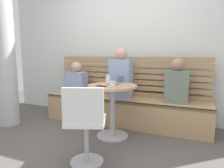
{
  "coord_description": "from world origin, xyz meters",
  "views": [
    {
      "loc": [
        1.1,
        -1.92,
        1.17
      ],
      "look_at": [
        0.02,
        0.66,
        0.75
      ],
      "focal_mm": 32.85,
      "sensor_mm": 36.0,
      "label": 1
    }
  ],
  "objects_px": {
    "cup_mug_blue": "(120,79)",
    "person_adult": "(121,76)",
    "cup_glass_short": "(112,84)",
    "cup_water_clear": "(108,79)",
    "person_child_left": "(77,80)",
    "phone_on_table": "(101,86)",
    "person_child_middle": "(177,83)",
    "cafe_table": "(112,101)",
    "white_chair": "(85,123)",
    "plate_small": "(113,84)",
    "booth_bench": "(124,111)"
  },
  "relations": [
    {
      "from": "cup_mug_blue",
      "to": "person_adult",
      "type": "bearing_deg",
      "value": 108.4
    },
    {
      "from": "cup_glass_short",
      "to": "cup_water_clear",
      "type": "distance_m",
      "value": 0.45
    },
    {
      "from": "person_child_left",
      "to": "cup_glass_short",
      "type": "relative_size",
      "value": 7.27
    },
    {
      "from": "phone_on_table",
      "to": "cup_glass_short",
      "type": "bearing_deg",
      "value": -73.35
    },
    {
      "from": "cup_mug_blue",
      "to": "person_child_middle",
      "type": "bearing_deg",
      "value": 21.59
    },
    {
      "from": "person_child_left",
      "to": "cup_mug_blue",
      "type": "height_order",
      "value": "person_child_left"
    },
    {
      "from": "cafe_table",
      "to": "white_chair",
      "type": "xyz_separation_m",
      "value": [
        0.04,
        -0.81,
        -0.05
      ]
    },
    {
      "from": "cafe_table",
      "to": "cup_glass_short",
      "type": "xyz_separation_m",
      "value": [
        0.07,
        -0.17,
        0.26
      ]
    },
    {
      "from": "cup_mug_blue",
      "to": "cup_glass_short",
      "type": "bearing_deg",
      "value": -82.27
    },
    {
      "from": "cafe_table",
      "to": "plate_small",
      "type": "bearing_deg",
      "value": 100.04
    },
    {
      "from": "cup_glass_short",
      "to": "white_chair",
      "type": "bearing_deg",
      "value": -93.18
    },
    {
      "from": "booth_bench",
      "to": "cup_water_clear",
      "type": "xyz_separation_m",
      "value": [
        -0.13,
        -0.34,
        0.57
      ]
    },
    {
      "from": "booth_bench",
      "to": "person_child_left",
      "type": "height_order",
      "value": "person_child_left"
    },
    {
      "from": "booth_bench",
      "to": "phone_on_table",
      "type": "relative_size",
      "value": 19.29
    },
    {
      "from": "person_adult",
      "to": "person_child_left",
      "type": "height_order",
      "value": "person_adult"
    },
    {
      "from": "booth_bench",
      "to": "person_adult",
      "type": "bearing_deg",
      "value": -140.12
    },
    {
      "from": "phone_on_table",
      "to": "cup_mug_blue",
      "type": "bearing_deg",
      "value": 6.34
    },
    {
      "from": "white_chair",
      "to": "cup_glass_short",
      "type": "height_order",
      "value": "white_chair"
    },
    {
      "from": "cup_glass_short",
      "to": "plate_small",
      "type": "height_order",
      "value": "cup_glass_short"
    },
    {
      "from": "booth_bench",
      "to": "white_chair",
      "type": "distance_m",
      "value": 1.39
    },
    {
      "from": "person_child_left",
      "to": "cup_water_clear",
      "type": "bearing_deg",
      "value": -23.9
    },
    {
      "from": "booth_bench",
      "to": "cup_water_clear",
      "type": "relative_size",
      "value": 24.55
    },
    {
      "from": "booth_bench",
      "to": "cup_glass_short",
      "type": "bearing_deg",
      "value": -82.07
    },
    {
      "from": "cup_mug_blue",
      "to": "plate_small",
      "type": "distance_m",
      "value": 0.25
    },
    {
      "from": "person_child_middle",
      "to": "plate_small",
      "type": "xyz_separation_m",
      "value": [
        -0.8,
        -0.55,
        0.01
      ]
    },
    {
      "from": "cup_water_clear",
      "to": "plate_small",
      "type": "distance_m",
      "value": 0.25
    },
    {
      "from": "cafe_table",
      "to": "plate_small",
      "type": "distance_m",
      "value": 0.23
    },
    {
      "from": "cup_glass_short",
      "to": "cup_water_clear",
      "type": "relative_size",
      "value": 0.73
    },
    {
      "from": "cafe_table",
      "to": "plate_small",
      "type": "height_order",
      "value": "plate_small"
    },
    {
      "from": "booth_bench",
      "to": "plate_small",
      "type": "relative_size",
      "value": 15.88
    },
    {
      "from": "cafe_table",
      "to": "cup_mug_blue",
      "type": "relative_size",
      "value": 7.79
    },
    {
      "from": "person_child_middle",
      "to": "cup_water_clear",
      "type": "distance_m",
      "value": 1.02
    },
    {
      "from": "cup_glass_short",
      "to": "phone_on_table",
      "type": "bearing_deg",
      "value": 178.41
    },
    {
      "from": "person_child_middle",
      "to": "cup_glass_short",
      "type": "xyz_separation_m",
      "value": [
        -0.72,
        -0.76,
        0.05
      ]
    },
    {
      "from": "phone_on_table",
      "to": "person_child_middle",
      "type": "bearing_deg",
      "value": -30.91
    },
    {
      "from": "plate_small",
      "to": "phone_on_table",
      "type": "relative_size",
      "value": 1.21
    },
    {
      "from": "person_adult",
      "to": "plate_small",
      "type": "xyz_separation_m",
      "value": [
        0.07,
        -0.49,
        -0.06
      ]
    },
    {
      "from": "cafe_table",
      "to": "cup_glass_short",
      "type": "height_order",
      "value": "cup_glass_short"
    },
    {
      "from": "person_adult",
      "to": "cup_mug_blue",
      "type": "bearing_deg",
      "value": -71.6
    },
    {
      "from": "white_chair",
      "to": "person_child_middle",
      "type": "xyz_separation_m",
      "value": [
        0.75,
        1.4,
        0.27
      ]
    },
    {
      "from": "booth_bench",
      "to": "person_child_middle",
      "type": "xyz_separation_m",
      "value": [
        0.82,
        0.03,
        0.51
      ]
    },
    {
      "from": "cup_water_clear",
      "to": "cafe_table",
      "type": "bearing_deg",
      "value": -53.17
    },
    {
      "from": "cup_mug_blue",
      "to": "person_child_left",
      "type": "bearing_deg",
      "value": 163.51
    },
    {
      "from": "white_chair",
      "to": "plate_small",
      "type": "height_order",
      "value": "white_chair"
    },
    {
      "from": "person_child_middle",
      "to": "cup_glass_short",
      "type": "height_order",
      "value": "person_child_middle"
    },
    {
      "from": "person_adult",
      "to": "plate_small",
      "type": "height_order",
      "value": "person_adult"
    },
    {
      "from": "person_child_middle",
      "to": "phone_on_table",
      "type": "distance_m",
      "value": 1.16
    },
    {
      "from": "cup_glass_short",
      "to": "phone_on_table",
      "type": "height_order",
      "value": "cup_glass_short"
    },
    {
      "from": "booth_bench",
      "to": "person_child_left",
      "type": "distance_m",
      "value": 1.01
    },
    {
      "from": "person_child_middle",
      "to": "cup_glass_short",
      "type": "distance_m",
      "value": 1.05
    }
  ]
}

